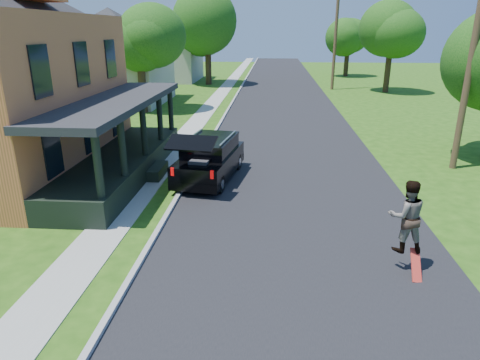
{
  "coord_description": "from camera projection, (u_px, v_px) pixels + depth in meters",
  "views": [
    {
      "loc": [
        -0.78,
        -10.07,
        5.64
      ],
      "look_at": [
        -1.78,
        3.0,
        1.0
      ],
      "focal_mm": 32.0,
      "sensor_mm": 36.0,
      "label": 1
    }
  ],
  "objects": [
    {
      "name": "utility_pole_far",
      "position": [
        336.0,
        25.0,
        40.23
      ],
      "size": [
        1.82,
        0.49,
        11.69
      ],
      "rotation": [
        0.0,
        0.0,
        0.19
      ],
      "color": "#503725",
      "rests_on": "ground"
    },
    {
      "name": "front_walk",
      "position": [
        59.0,
        174.0,
        17.62
      ],
      "size": [
        6.5,
        1.2,
        0.03
      ],
      "primitive_type": "cube",
      "color": "#96978E",
      "rests_on": "ground"
    },
    {
      "name": "tree_left_far",
      "position": [
        207.0,
        21.0,
        43.99
      ],
      "size": [
        8.33,
        8.47,
        10.12
      ],
      "rotation": [
        0.0,
        0.0,
        -0.3
      ],
      "color": "#2E2111",
      "rests_on": "ground"
    },
    {
      "name": "sidewalk",
      "position": [
        205.0,
        113.0,
        30.49
      ],
      "size": [
        1.3,
        120.0,
        0.03
      ],
      "primitive_type": "cube",
      "color": "#96978E",
      "rests_on": "ground"
    },
    {
      "name": "skateboard",
      "position": [
        416.0,
        266.0,
        10.25
      ],
      "size": [
        0.28,
        0.66,
        0.63
      ],
      "rotation": [
        0.0,
        0.0,
        0.06
      ],
      "color": "#B61B0F",
      "rests_on": "ground"
    },
    {
      "name": "neighbor_house_far",
      "position": [
        162.0,
        42.0,
        48.46
      ],
      "size": [
        12.78,
        12.78,
        8.3
      ],
      "color": "#B0AD9C",
      "rests_on": "ground"
    },
    {
      "name": "curb",
      "position": [
        227.0,
        113.0,
        30.38
      ],
      "size": [
        0.15,
        120.0,
        0.12
      ],
      "primitive_type": "cube",
      "color": "#9F9F9A",
      "rests_on": "ground"
    },
    {
      "name": "street",
      "position": [
        284.0,
        114.0,
        30.09
      ],
      "size": [
        8.0,
        120.0,
        0.02
      ],
      "primitive_type": "cube",
      "color": "black",
      "rests_on": "ground"
    },
    {
      "name": "tree_left_mid",
      "position": [
        138.0,
        35.0,
        28.91
      ],
      "size": [
        5.52,
        5.18,
        7.71
      ],
      "rotation": [
        0.0,
        0.0,
        0.2
      ],
      "color": "#2E2111",
      "rests_on": "ground"
    },
    {
      "name": "black_suv",
      "position": [
        210.0,
        159.0,
        16.77
      ],
      "size": [
        2.41,
        4.89,
        2.18
      ],
      "rotation": [
        0.0,
        0.0,
        -0.15
      ],
      "color": "black",
      "rests_on": "ground"
    },
    {
      "name": "neighbor_house_mid",
      "position": [
        111.0,
        49.0,
        33.42
      ],
      "size": [
        12.78,
        12.78,
        8.3
      ],
      "color": "#B0AD9C",
      "rests_on": "ground"
    },
    {
      "name": "tree_right_mid",
      "position": [
        392.0,
        27.0,
        38.53
      ],
      "size": [
        5.57,
        5.37,
        8.59
      ],
      "rotation": [
        0.0,
        0.0,
        0.08
      ],
      "color": "#2E2111",
      "rests_on": "ground"
    },
    {
      "name": "skateboarder",
      "position": [
        407.0,
        216.0,
        10.26
      ],
      "size": [
        0.93,
        0.75,
        1.83
      ],
      "rotation": [
        0.0,
        0.0,
        3.2
      ],
      "color": "black",
      "rests_on": "ground"
    },
    {
      "name": "utility_pole_near",
      "position": [
        474.0,
        44.0,
        16.68
      ],
      "size": [
        1.68,
        0.27,
        9.87
      ],
      "rotation": [
        0.0,
        0.0,
        0.01
      ],
      "color": "#503725",
      "rests_on": "ground"
    },
    {
      "name": "ground",
      "position": [
        299.0,
        255.0,
        11.29
      ],
      "size": [
        140.0,
        140.0,
        0.0
      ],
      "primitive_type": "plane",
      "color": "#234D0F",
      "rests_on": "ground"
    },
    {
      "name": "tree_right_far",
      "position": [
        348.0,
        35.0,
        52.47
      ],
      "size": [
        5.26,
        5.24,
        7.53
      ],
      "rotation": [
        0.0,
        0.0,
        -0.11
      ],
      "color": "#2E2111",
      "rests_on": "ground"
    }
  ]
}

